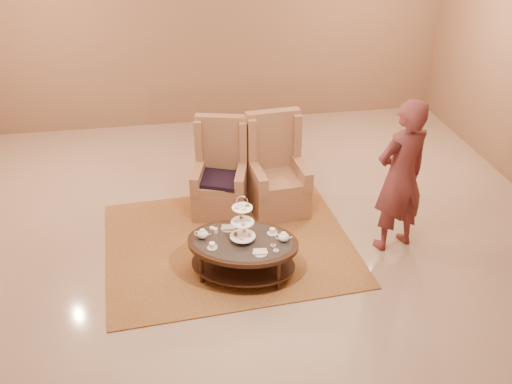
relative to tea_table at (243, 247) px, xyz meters
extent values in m
plane|color=tan|center=(0.11, 0.38, -0.37)|extent=(8.00, 8.00, 0.00)
cube|color=silver|center=(0.11, 0.38, -0.37)|extent=(8.00, 8.00, 0.02)
cube|color=#936B50|center=(0.11, 4.38, 1.38)|extent=(8.00, 0.04, 3.50)
cube|color=#A6763B|center=(-0.09, 0.60, -0.36)|extent=(3.05, 2.60, 0.02)
cylinder|color=black|center=(-0.47, -0.08, -0.17)|extent=(0.06, 0.06, 0.40)
cylinder|color=black|center=(0.33, -0.34, -0.17)|extent=(0.06, 0.06, 0.40)
cylinder|color=black|center=(-0.33, 0.34, -0.17)|extent=(0.06, 0.06, 0.40)
cylinder|color=black|center=(0.47, 0.08, -0.17)|extent=(0.06, 0.06, 0.40)
cylinder|color=silver|center=(0.00, 0.00, 0.33)|extent=(0.01, 0.01, 0.50)
torus|color=silver|center=(0.00, 0.00, 0.58)|extent=(0.12, 0.05, 0.13)
cylinder|color=white|center=(0.00, 0.00, 0.14)|extent=(0.35, 0.35, 0.01)
cylinder|color=white|center=(0.00, 0.00, 0.32)|extent=(0.31, 0.31, 0.01)
cylinder|color=white|center=(0.00, 0.00, 0.50)|extent=(0.28, 0.28, 0.01)
cylinder|color=#D46D80|center=(0.07, -0.02, 0.17)|extent=(0.05, 0.05, 0.03)
cylinder|color=tan|center=(0.02, 0.07, 0.17)|extent=(0.05, 0.05, 0.03)
cylinder|color=brown|center=(-0.07, 0.02, 0.17)|extent=(0.05, 0.05, 0.03)
cylinder|color=silver|center=(-0.02, -0.07, 0.17)|extent=(0.05, 0.05, 0.03)
ellipsoid|color=tan|center=(0.07, 0.00, 0.34)|extent=(0.06, 0.06, 0.03)
ellipsoid|color=brown|center=(0.00, 0.07, 0.34)|extent=(0.06, 0.06, 0.03)
ellipsoid|color=silver|center=(-0.07, 0.00, 0.34)|extent=(0.06, 0.06, 0.03)
ellipsoid|color=#D46D80|center=(0.00, -0.07, 0.34)|extent=(0.06, 0.06, 0.03)
cube|color=brown|center=(0.06, 0.02, 0.52)|extent=(0.05, 0.04, 0.02)
cube|color=silver|center=(-0.02, 0.06, 0.52)|extent=(0.05, 0.04, 0.02)
cube|color=#D46D80|center=(-0.06, -0.02, 0.52)|extent=(0.05, 0.04, 0.02)
cube|color=tan|center=(0.02, -0.06, 0.52)|extent=(0.05, 0.04, 0.02)
ellipsoid|color=white|center=(-0.42, 0.12, 0.14)|extent=(0.15, 0.15, 0.10)
cylinder|color=white|center=(-0.42, 0.12, 0.19)|extent=(0.07, 0.07, 0.01)
sphere|color=white|center=(-0.42, 0.12, 0.20)|extent=(0.03, 0.03, 0.02)
cone|color=white|center=(-0.35, 0.09, 0.14)|extent=(0.08, 0.05, 0.05)
torus|color=white|center=(-0.48, 0.13, 0.14)|extent=(0.07, 0.03, 0.07)
ellipsoid|color=white|center=(0.43, -0.09, 0.14)|extent=(0.15, 0.15, 0.10)
cylinder|color=white|center=(0.43, -0.09, 0.19)|extent=(0.07, 0.07, 0.01)
sphere|color=white|center=(0.43, -0.09, 0.20)|extent=(0.03, 0.03, 0.02)
cone|color=white|center=(0.50, -0.11, 0.14)|extent=(0.08, 0.05, 0.05)
torus|color=white|center=(0.38, -0.07, 0.14)|extent=(0.07, 0.03, 0.07)
cylinder|color=white|center=(-0.34, -0.08, 0.09)|extent=(0.14, 0.14, 0.01)
cylinder|color=white|center=(-0.34, -0.08, 0.12)|extent=(0.08, 0.08, 0.05)
torus|color=white|center=(-0.30, -0.09, 0.12)|extent=(0.04, 0.02, 0.04)
cylinder|color=white|center=(0.34, 0.08, 0.09)|extent=(0.14, 0.14, 0.01)
cylinder|color=white|center=(0.34, 0.08, 0.12)|extent=(0.08, 0.08, 0.05)
torus|color=white|center=(0.38, 0.07, 0.12)|extent=(0.04, 0.02, 0.04)
cylinder|color=white|center=(-0.13, 0.25, 0.09)|extent=(0.20, 0.20, 0.01)
cube|color=beige|center=(-0.13, 0.25, 0.10)|extent=(0.15, 0.11, 0.02)
cylinder|color=white|center=(0.15, -0.26, 0.09)|extent=(0.20, 0.20, 0.01)
cube|color=beige|center=(0.15, -0.26, 0.10)|extent=(0.15, 0.11, 0.02)
cylinder|color=white|center=(-0.27, 0.19, 0.11)|extent=(0.06, 0.06, 0.06)
cylinder|color=white|center=(0.32, -0.25, 0.09)|extent=(0.07, 0.07, 0.01)
cylinder|color=#D46D80|center=(0.32, -0.25, 0.10)|extent=(0.05, 0.05, 0.01)
cylinder|color=white|center=(0.31, -0.15, 0.09)|extent=(0.07, 0.07, 0.01)
cylinder|color=brown|center=(0.31, -0.15, 0.10)|extent=(0.05, 0.05, 0.01)
cylinder|color=white|center=(-0.31, 0.29, 0.09)|extent=(0.07, 0.07, 0.01)
cylinder|color=silver|center=(-0.31, 0.29, 0.10)|extent=(0.05, 0.05, 0.01)
cube|color=#9C6949|center=(-0.09, 1.36, -0.17)|extent=(0.81, 0.81, 0.40)
cube|color=#9C6949|center=(-0.10, 1.31, 0.08)|extent=(0.69, 0.69, 0.10)
cube|color=#9C6949|center=(-0.02, 1.63, 0.25)|extent=(0.68, 0.29, 1.24)
cube|color=#9C6949|center=(-0.31, 1.66, 0.54)|extent=(0.14, 0.23, 0.57)
cube|color=#9C6949|center=(0.25, 1.52, 0.54)|extent=(0.14, 0.23, 0.57)
cube|color=#9C6949|center=(-0.37, 1.38, 0.15)|extent=(0.26, 0.61, 0.25)
cube|color=#9C6949|center=(0.17, 1.24, 0.15)|extent=(0.26, 0.61, 0.25)
cube|color=black|center=(-0.11, 1.28, 0.15)|extent=(0.67, 0.64, 0.06)
cube|color=#9C6949|center=(0.65, 1.26, -0.16)|extent=(0.75, 0.75, 0.42)
cube|color=#9C6949|center=(0.65, 1.21, 0.10)|extent=(0.64, 0.64, 0.10)
cube|color=#9C6949|center=(0.62, 1.54, 0.28)|extent=(0.71, 0.20, 1.29)
cube|color=#9C6949|center=(0.33, 1.48, 0.58)|extent=(0.12, 0.23, 0.60)
cube|color=#9C6949|center=(0.93, 1.53, 0.58)|extent=(0.12, 0.23, 0.60)
cube|color=#9C6949|center=(0.37, 1.18, 0.18)|extent=(0.17, 0.64, 0.26)
cube|color=#9C6949|center=(0.94, 1.23, 0.18)|extent=(0.17, 0.64, 0.26)
imported|color=brown|center=(1.84, 0.26, 0.56)|extent=(0.78, 0.62, 1.86)
camera|label=1|loc=(-0.71, -5.01, 3.65)|focal=40.00mm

